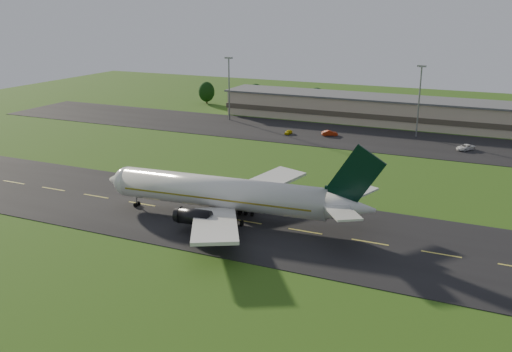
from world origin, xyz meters
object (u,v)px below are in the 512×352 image
at_px(light_mast_west, 229,81).
at_px(service_vehicle_b, 330,133).
at_px(service_vehicle_a, 288,132).
at_px(light_mast_centre, 420,93).
at_px(service_vehicle_c, 465,147).
at_px(airliner, 226,194).
at_px(terminal, 430,114).

distance_m(light_mast_west, service_vehicle_b, 39.96).
xyz_separation_m(light_mast_west, service_vehicle_b, (37.06, -9.06, -11.88)).
relative_size(service_vehicle_a, service_vehicle_b, 0.76).
relative_size(light_mast_centre, service_vehicle_c, 3.77).
bearing_deg(light_mast_west, service_vehicle_b, -13.74).
distance_m(airliner, service_vehicle_b, 71.04).
height_order(airliner, service_vehicle_b, airliner).
bearing_deg(service_vehicle_b, service_vehicle_c, -119.78).
distance_m(airliner, light_mast_centre, 82.76).
bearing_deg(service_vehicle_a, service_vehicle_b, 16.59).
bearing_deg(light_mast_centre, service_vehicle_b, -158.45).
bearing_deg(airliner, service_vehicle_c, 59.29).
relative_size(light_mast_west, light_mast_centre, 1.00).
bearing_deg(service_vehicle_b, light_mast_centre, -95.87).
bearing_deg(airliner, light_mast_west, 112.18).
distance_m(light_mast_centre, service_vehicle_a, 38.54).
bearing_deg(service_vehicle_a, light_mast_west, 157.04).
relative_size(terminal, light_mast_west, 7.13).
height_order(terminal, light_mast_west, light_mast_west).
height_order(airliner, light_mast_west, light_mast_west).
distance_m(light_mast_west, light_mast_centre, 60.00).
relative_size(airliner, service_vehicle_a, 14.75).
relative_size(light_mast_west, service_vehicle_c, 3.77).
height_order(airliner, service_vehicle_c, airliner).
height_order(light_mast_west, service_vehicle_b, light_mast_west).
distance_m(light_mast_west, service_vehicle_c, 75.98).
bearing_deg(light_mast_west, service_vehicle_a, -25.30).
relative_size(terminal, service_vehicle_a, 41.71).
height_order(light_mast_centre, service_vehicle_b, light_mast_centre).
bearing_deg(service_vehicle_a, light_mast_centre, 21.50).
bearing_deg(service_vehicle_b, service_vehicle_a, 76.83).
bearing_deg(terminal, light_mast_centre, -94.95).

